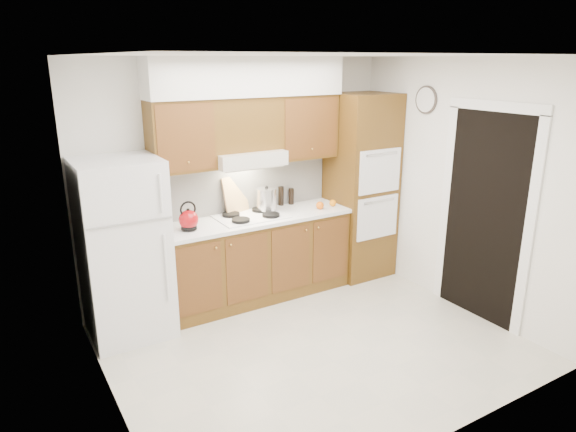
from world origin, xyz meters
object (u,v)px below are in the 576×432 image
object	(u,v)px
oven_cabinet	(360,187)
kettle	(189,220)
fridge	(124,249)
stock_pot	(267,199)

from	to	relation	value
oven_cabinet	kettle	world-z (taller)	oven_cabinet
fridge	stock_pot	size ratio (longest dim) A/B	7.47
fridge	kettle	bearing A→B (deg)	-0.24
kettle	oven_cabinet	bearing A→B (deg)	4.94
oven_cabinet	kettle	distance (m)	2.19
stock_pot	oven_cabinet	bearing A→B (deg)	-5.77
kettle	stock_pot	size ratio (longest dim) A/B	0.85
fridge	stock_pot	bearing A→B (deg)	5.58
kettle	stock_pot	xyz separation A→B (m)	(0.97, 0.16, 0.04)
fridge	kettle	xyz separation A→B (m)	(0.65, -0.00, 0.19)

